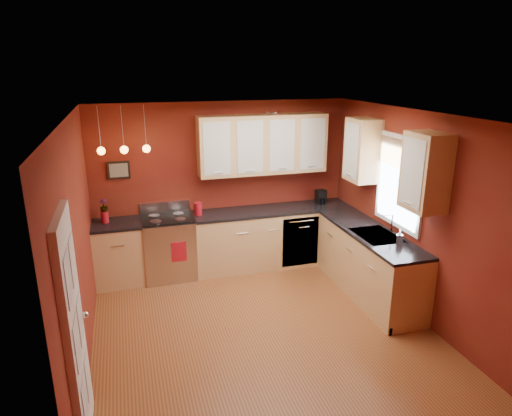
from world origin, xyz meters
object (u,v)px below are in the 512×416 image
object	(u,v)px
sink	(377,237)
coffee_maker	(321,197)
soap_pump	(399,237)
red_canister	(198,209)
gas_range	(169,247)

from	to	relation	value
sink	coffee_maker	size ratio (longest dim) A/B	3.02
sink	soap_pump	size ratio (longest dim) A/B	3.88
coffee_maker	sink	bearing A→B (deg)	-88.46
sink	red_canister	xyz separation A→B (m)	(-2.15, 1.52, 0.12)
sink	red_canister	world-z (taller)	sink
soap_pump	gas_range	bearing A→B (deg)	145.92
gas_range	red_canister	size ratio (longest dim) A/B	5.75
red_canister	soap_pump	xyz separation A→B (m)	(2.26, -1.87, -0.01)
sink	soap_pump	bearing A→B (deg)	-72.47
gas_range	sink	size ratio (longest dim) A/B	1.59
red_canister	coffee_maker	xyz separation A→B (m)	(2.03, 0.03, 0.01)
gas_range	coffee_maker	distance (m)	2.56
gas_range	sink	world-z (taller)	sink
gas_range	soap_pump	distance (m)	3.34
sink	coffee_maker	world-z (taller)	sink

